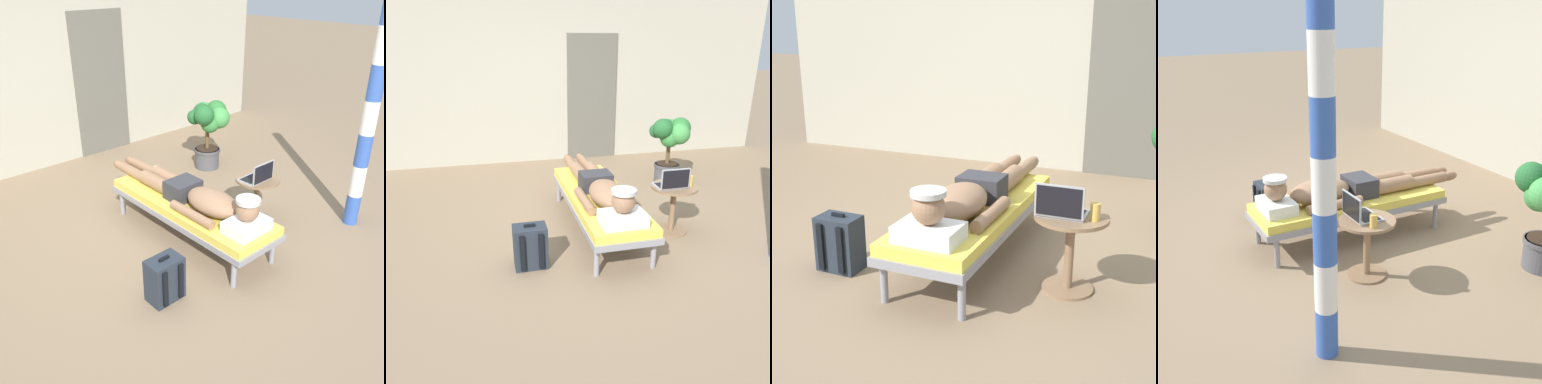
# 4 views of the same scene
# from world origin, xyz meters

# --- Properties ---
(ground_plane) EXTENTS (40.00, 40.00, 0.00)m
(ground_plane) POSITION_xyz_m (0.00, 0.00, 0.00)
(ground_plane) COLOR #8C7256
(lounge_chair) EXTENTS (0.63, 1.94, 0.42)m
(lounge_chair) POSITION_xyz_m (0.09, -0.03, 0.35)
(lounge_chair) COLOR gray
(lounge_chair) RESTS_ON ground
(person_reclining) EXTENTS (0.53, 2.17, 0.33)m
(person_reclining) POSITION_xyz_m (0.09, -0.11, 0.52)
(person_reclining) COLOR white
(person_reclining) RESTS_ON lounge_chair
(side_table) EXTENTS (0.48, 0.48, 0.52)m
(side_table) POSITION_xyz_m (0.84, -0.27, 0.36)
(side_table) COLOR #8C6B4C
(side_table) RESTS_ON ground
(laptop) EXTENTS (0.31, 0.24, 0.23)m
(laptop) POSITION_xyz_m (0.78, -0.32, 0.58)
(laptop) COLOR #A5A8AD
(laptop) RESTS_ON side_table
(drink_glass) EXTENTS (0.06, 0.06, 0.11)m
(drink_glass) POSITION_xyz_m (0.99, -0.30, 0.58)
(drink_glass) COLOR gold
(drink_glass) RESTS_ON side_table
(backpack) EXTENTS (0.30, 0.26, 0.42)m
(backpack) POSITION_xyz_m (-0.72, -0.60, 0.20)
(backpack) COLOR #262D38
(backpack) RESTS_ON ground
(porch_post) EXTENTS (0.15, 0.15, 2.42)m
(porch_post) POSITION_xyz_m (1.60, -1.01, 1.21)
(porch_post) COLOR #3359B2
(porch_post) RESTS_ON ground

